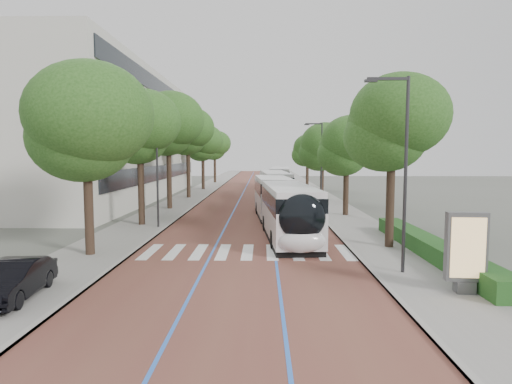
% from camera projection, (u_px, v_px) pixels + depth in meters
% --- Properties ---
extents(ground, '(160.00, 160.00, 0.00)m').
position_uv_depth(ground, '(243.00, 257.00, 20.88)').
color(ground, '#51544C').
rests_on(ground, ground).
extents(road, '(11.00, 140.00, 0.02)m').
position_uv_depth(road, '(256.00, 190.00, 60.72)').
color(road, brown).
rests_on(road, ground).
extents(sidewalk_left, '(4.00, 140.00, 0.12)m').
position_uv_depth(sidewalk_left, '(203.00, 189.00, 60.83)').
color(sidewalk_left, gray).
rests_on(sidewalk_left, ground).
extents(sidewalk_right, '(4.00, 140.00, 0.12)m').
position_uv_depth(sidewalk_right, '(309.00, 190.00, 60.60)').
color(sidewalk_right, gray).
rests_on(sidewalk_right, ground).
extents(kerb_left, '(0.20, 140.00, 0.14)m').
position_uv_depth(kerb_left, '(217.00, 189.00, 60.80)').
color(kerb_left, gray).
rests_on(kerb_left, ground).
extents(kerb_right, '(0.20, 140.00, 0.14)m').
position_uv_depth(kerb_right, '(295.00, 189.00, 60.63)').
color(kerb_right, gray).
rests_on(kerb_right, ground).
extents(zebra_crossing, '(10.55, 3.60, 0.01)m').
position_uv_depth(zebra_crossing, '(248.00, 252.00, 21.87)').
color(zebra_crossing, silver).
rests_on(zebra_crossing, ground).
extents(lane_line_left, '(0.12, 126.00, 0.01)m').
position_uv_depth(lane_line_left, '(245.00, 190.00, 60.74)').
color(lane_line_left, blue).
rests_on(lane_line_left, road).
extents(lane_line_right, '(0.12, 126.00, 0.01)m').
position_uv_depth(lane_line_right, '(267.00, 190.00, 60.69)').
color(lane_line_right, blue).
rests_on(lane_line_right, road).
extents(office_building, '(18.11, 40.00, 14.00)m').
position_uv_depth(office_building, '(83.00, 137.00, 48.46)').
color(office_building, '#B7B5AA').
rests_on(office_building, ground).
extents(hedge, '(1.20, 14.00, 0.80)m').
position_uv_depth(hedge, '(430.00, 247.00, 20.69)').
color(hedge, '#1A4919').
rests_on(hedge, sidewalk_right).
extents(streetlight_near, '(1.82, 0.20, 8.00)m').
position_uv_depth(streetlight_near, '(402.00, 159.00, 17.37)').
color(streetlight_near, '#2C2C2F').
rests_on(streetlight_near, sidewalk_right).
extents(streetlight_far, '(1.82, 0.20, 8.00)m').
position_uv_depth(streetlight_far, '(320.00, 156.00, 42.27)').
color(streetlight_far, '#2C2C2F').
rests_on(streetlight_far, sidewalk_right).
extents(lamp_post_left, '(0.14, 0.14, 8.00)m').
position_uv_depth(lamp_post_left, '(157.00, 168.00, 28.58)').
color(lamp_post_left, '#2C2C2F').
rests_on(lamp_post_left, sidewalk_left).
extents(trees_left, '(5.94, 60.54, 10.03)m').
position_uv_depth(trees_left, '(179.00, 137.00, 43.16)').
color(trees_left, black).
rests_on(trees_left, ground).
extents(trees_right, '(5.58, 46.99, 8.58)m').
position_uv_depth(trees_right, '(331.00, 147.00, 42.38)').
color(trees_right, black).
rests_on(trees_right, ground).
extents(lead_bus, '(3.86, 18.53, 3.20)m').
position_uv_depth(lead_bus, '(281.00, 205.00, 28.74)').
color(lead_bus, black).
rests_on(lead_bus, ground).
extents(bus_queued_0, '(3.27, 12.53, 3.20)m').
position_uv_depth(bus_queued_0, '(275.00, 187.00, 44.36)').
color(bus_queued_0, silver).
rests_on(bus_queued_0, ground).
extents(bus_queued_1, '(3.16, 12.51, 3.20)m').
position_uv_depth(bus_queued_1, '(280.00, 180.00, 57.74)').
color(bus_queued_1, silver).
rests_on(bus_queued_1, ground).
extents(ad_panel, '(1.41, 0.58, 2.87)m').
position_uv_depth(ad_panel, '(466.00, 251.00, 15.00)').
color(ad_panel, '#59595B').
rests_on(ad_panel, sidewalk_right).
extents(parked_car, '(1.72, 4.05, 1.30)m').
position_uv_depth(parked_car, '(15.00, 280.00, 14.46)').
color(parked_car, black).
rests_on(parked_car, sidewalk_left).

